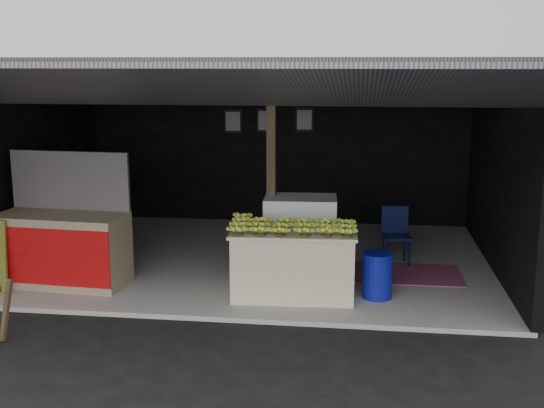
# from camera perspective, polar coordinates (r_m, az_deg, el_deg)

# --- Properties ---
(ground) EXTENTS (80.00, 80.00, 0.00)m
(ground) POSITION_cam_1_polar(r_m,az_deg,el_deg) (8.05, -4.01, -9.86)
(ground) COLOR black
(ground) RESTS_ON ground
(concrete_slab) EXTENTS (7.00, 5.00, 0.06)m
(concrete_slab) POSITION_cam_1_polar(r_m,az_deg,el_deg) (10.37, -1.26, -4.65)
(concrete_slab) COLOR gray
(concrete_slab) RESTS_ON ground
(shophouse) EXTENTS (7.40, 7.29, 3.02)m
(shophouse) POSITION_cam_1_polar(r_m,az_deg,el_deg) (10.29, -1.04, 6.97)
(shophouse) COLOR black
(shophouse) RESTS_ON ground
(banana_table) EXTENTS (1.61, 1.04, 0.86)m
(banana_table) POSITION_cam_1_polar(r_m,az_deg,el_deg) (8.64, 1.81, -4.85)
(banana_table) COLOR silver
(banana_table) RESTS_ON concrete_slab
(banana_pile) EXTENTS (1.48, 0.94, 0.17)m
(banana_pile) POSITION_cam_1_polar(r_m,az_deg,el_deg) (8.51, 1.83, -1.54)
(banana_pile) COLOR yellow
(banana_pile) RESTS_ON banana_table
(white_crate) EXTENTS (1.02, 0.72, 1.09)m
(white_crate) POSITION_cam_1_polar(r_m,az_deg,el_deg) (9.46, 2.38, -2.67)
(white_crate) COLOR white
(white_crate) RESTS_ON concrete_slab
(neighbor_stall) EXTENTS (1.74, 0.87, 1.74)m
(neighbor_stall) POSITION_cam_1_polar(r_m,az_deg,el_deg) (9.46, -17.13, -3.35)
(neighbor_stall) COLOR #998466
(neighbor_stall) RESTS_ON concrete_slab
(water_barrel) EXTENTS (0.37, 0.37, 0.55)m
(water_barrel) POSITION_cam_1_polar(r_m,az_deg,el_deg) (8.68, 8.81, -6.01)
(water_barrel) COLOR #0C148B
(water_barrel) RESTS_ON concrete_slab
(plastic_chair) EXTENTS (0.45, 0.45, 0.83)m
(plastic_chair) POSITION_cam_1_polar(r_m,az_deg,el_deg) (10.15, 10.31, -2.18)
(plastic_chair) COLOR #090F35
(plastic_chair) RESTS_ON concrete_slab
(magenta_rug) EXTENTS (1.51, 1.01, 0.01)m
(magenta_rug) POSITION_cam_1_polar(r_m,az_deg,el_deg) (9.76, 11.21, -5.74)
(magenta_rug) COLOR maroon
(magenta_rug) RESTS_ON concrete_slab
(picture_frames) EXTENTS (1.62, 0.04, 0.46)m
(picture_frames) POSITION_cam_1_polar(r_m,az_deg,el_deg) (12.38, -0.37, 7.00)
(picture_frames) COLOR black
(picture_frames) RESTS_ON shophouse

